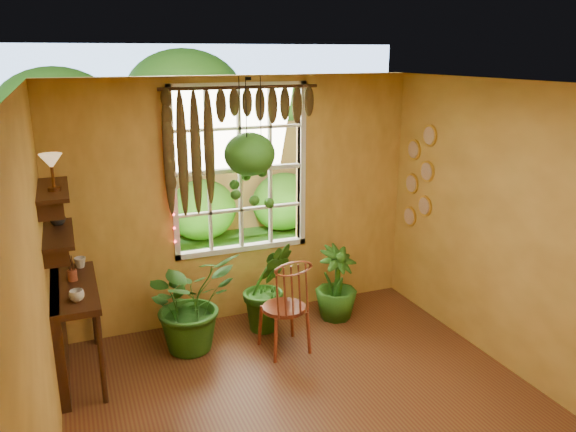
# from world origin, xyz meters

# --- Properties ---
(floor) EXTENTS (4.50, 4.50, 0.00)m
(floor) POSITION_xyz_m (0.00, 0.00, 0.00)
(floor) COLOR brown
(floor) RESTS_ON ground
(ceiling) EXTENTS (4.50, 4.50, 0.00)m
(ceiling) POSITION_xyz_m (0.00, 0.00, 2.70)
(ceiling) COLOR white
(ceiling) RESTS_ON wall_back
(wall_back) EXTENTS (4.00, 0.00, 4.00)m
(wall_back) POSITION_xyz_m (0.00, 2.25, 1.35)
(wall_back) COLOR gold
(wall_back) RESTS_ON floor
(wall_left) EXTENTS (0.00, 4.50, 4.50)m
(wall_left) POSITION_xyz_m (-2.00, 0.00, 1.35)
(wall_left) COLOR gold
(wall_left) RESTS_ON floor
(wall_right) EXTENTS (0.00, 4.50, 4.50)m
(wall_right) POSITION_xyz_m (2.00, 0.00, 1.35)
(wall_right) COLOR gold
(wall_right) RESTS_ON floor
(window) EXTENTS (1.52, 0.10, 1.86)m
(window) POSITION_xyz_m (0.00, 2.28, 1.70)
(window) COLOR white
(window) RESTS_ON wall_back
(valance_vine) EXTENTS (1.70, 0.12, 1.10)m
(valance_vine) POSITION_xyz_m (-0.08, 2.16, 2.28)
(valance_vine) COLOR #3C1E10
(valance_vine) RESTS_ON window
(string_lights) EXTENTS (0.03, 0.03, 1.54)m
(string_lights) POSITION_xyz_m (-0.76, 2.19, 1.75)
(string_lights) COLOR #FF2633
(string_lights) RESTS_ON window
(wall_plates) EXTENTS (0.04, 0.32, 1.10)m
(wall_plates) POSITION_xyz_m (1.98, 1.79, 1.55)
(wall_plates) COLOR beige
(wall_plates) RESTS_ON wall_right
(counter_ledge) EXTENTS (0.40, 1.20, 0.90)m
(counter_ledge) POSITION_xyz_m (-1.91, 1.60, 0.55)
(counter_ledge) COLOR #3C1E10
(counter_ledge) RESTS_ON floor
(shelf_lower) EXTENTS (0.25, 0.90, 0.04)m
(shelf_lower) POSITION_xyz_m (-1.88, 1.60, 1.40)
(shelf_lower) COLOR #3C1E10
(shelf_lower) RESTS_ON wall_left
(shelf_upper) EXTENTS (0.25, 0.90, 0.04)m
(shelf_upper) POSITION_xyz_m (-1.88, 1.60, 1.80)
(shelf_upper) COLOR #3C1E10
(shelf_upper) RESTS_ON wall_left
(backyard) EXTENTS (14.00, 10.00, 12.00)m
(backyard) POSITION_xyz_m (0.24, 6.87, 1.28)
(backyard) COLOR #215317
(backyard) RESTS_ON ground
(windsor_chair) EXTENTS (0.47, 0.50, 1.17)m
(windsor_chair) POSITION_xyz_m (0.14, 1.29, 0.34)
(windsor_chair) COLOR maroon
(windsor_chair) RESTS_ON floor
(potted_plant_left) EXTENTS (1.16, 1.09, 1.03)m
(potted_plant_left) POSITION_xyz_m (-0.73, 1.70, 0.51)
(potted_plant_left) COLOR #215416
(potted_plant_left) RESTS_ON floor
(potted_plant_mid) EXTENTS (0.58, 0.47, 1.00)m
(potted_plant_mid) POSITION_xyz_m (0.14, 1.80, 0.50)
(potted_plant_mid) COLOR #215416
(potted_plant_mid) RESTS_ON floor
(potted_plant_right) EXTENTS (0.61, 0.61, 0.84)m
(potted_plant_right) POSITION_xyz_m (0.94, 1.76, 0.42)
(potted_plant_right) COLOR #215416
(potted_plant_right) RESTS_ON floor
(hanging_basket) EXTENTS (0.52, 0.52, 1.35)m
(hanging_basket) POSITION_xyz_m (-0.00, 1.91, 1.89)
(hanging_basket) COLOR black
(hanging_basket) RESTS_ON ceiling
(cup_a) EXTENTS (0.15, 0.15, 0.10)m
(cup_a) POSITION_xyz_m (-1.78, 1.24, 0.95)
(cup_a) COLOR silver
(cup_a) RESTS_ON counter_ledge
(cup_b) EXTENTS (0.12, 0.12, 0.10)m
(cup_b) POSITION_xyz_m (-1.72, 2.05, 0.95)
(cup_b) COLOR beige
(cup_b) RESTS_ON counter_ledge
(brush_jar) EXTENTS (0.09, 0.09, 0.31)m
(brush_jar) POSITION_xyz_m (-1.80, 1.73, 1.02)
(brush_jar) COLOR #97462C
(brush_jar) RESTS_ON counter_ledge
(shelf_vase) EXTENTS (0.17, 0.17, 0.14)m
(shelf_vase) POSITION_xyz_m (-1.87, 1.84, 1.49)
(shelf_vase) COLOR #B2AD99
(shelf_vase) RESTS_ON shelf_lower
(tiffany_lamp) EXTENTS (0.19, 0.19, 0.31)m
(tiffany_lamp) POSITION_xyz_m (-1.86, 1.47, 2.05)
(tiffany_lamp) COLOR brown
(tiffany_lamp) RESTS_ON shelf_upper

